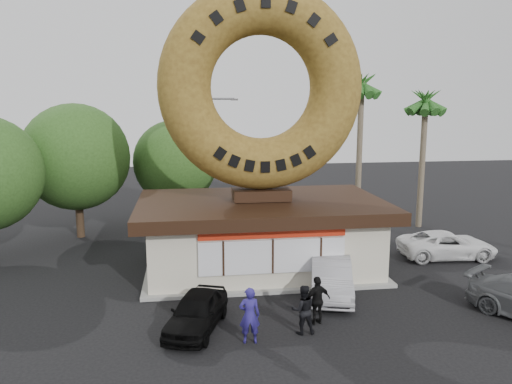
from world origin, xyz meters
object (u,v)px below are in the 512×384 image
(giant_donut, at_px, (261,87))
(person_right, at_px, (317,300))
(car_black, at_px, (197,311))
(donut_shop, at_px, (261,232))
(car_white, at_px, (447,245))
(car_silver, at_px, (331,277))
(person_center, at_px, (303,309))
(person_left, at_px, (250,315))
(street_lamp, at_px, (209,153))

(giant_donut, relative_size, person_right, 5.23)
(car_black, bearing_deg, donut_shop, 81.28)
(giant_donut, xyz_separation_m, car_white, (9.47, 0.30, -7.67))
(donut_shop, distance_m, person_right, 6.27)
(car_silver, height_order, car_white, car_silver)
(donut_shop, bearing_deg, person_center, -86.76)
(person_left, bearing_deg, car_silver, -133.01)
(person_right, distance_m, car_silver, 2.88)
(donut_shop, xyz_separation_m, person_center, (0.38, -6.76, -0.92))
(street_lamp, distance_m, car_silver, 14.66)
(giant_donut, height_order, person_center, giant_donut)
(person_left, xyz_separation_m, car_black, (-1.67, 1.24, -0.30))
(person_right, bearing_deg, car_black, -20.15)
(donut_shop, relative_size, person_center, 6.61)
(street_lamp, height_order, car_white, street_lamp)
(giant_donut, distance_m, street_lamp, 10.88)
(car_black, xyz_separation_m, car_white, (12.62, 6.24, 0.03))
(donut_shop, height_order, car_silver, donut_shop)
(giant_donut, relative_size, car_black, 2.42)
(person_center, bearing_deg, donut_shop, -86.62)
(car_silver, bearing_deg, car_white, 42.40)
(street_lamp, bearing_deg, person_right, -79.77)
(person_left, xyz_separation_m, car_white, (10.95, 7.48, -0.28))
(person_right, bearing_deg, car_silver, -133.73)
(donut_shop, bearing_deg, car_white, 1.92)
(donut_shop, xyz_separation_m, person_right, (1.05, -6.11, -0.90))
(car_black, bearing_deg, giant_donut, 81.34)
(donut_shop, relative_size, person_right, 6.46)
(person_right, height_order, car_black, person_right)
(person_left, bearing_deg, car_white, -142.41)
(person_center, distance_m, car_white, 11.52)
(person_center, height_order, person_right, person_right)
(person_left, height_order, person_right, person_left)
(person_left, xyz_separation_m, person_center, (1.87, 0.41, -0.09))
(street_lamp, distance_m, car_black, 16.45)
(giant_donut, bearing_deg, car_white, 1.82)
(street_lamp, height_order, person_right, street_lamp)
(person_center, height_order, car_black, person_center)
(street_lamp, relative_size, car_white, 1.67)
(person_left, bearing_deg, person_right, -154.18)
(donut_shop, height_order, car_white, donut_shop)
(giant_donut, bearing_deg, street_lamp, 100.51)
(street_lamp, bearing_deg, donut_shop, -79.50)
(car_silver, distance_m, car_white, 8.11)
(person_left, bearing_deg, car_black, -33.33)
(donut_shop, height_order, street_lamp, street_lamp)
(car_silver, bearing_deg, donut_shop, 137.49)
(donut_shop, xyz_separation_m, car_silver, (2.32, -3.53, -1.02))
(street_lamp, xyz_separation_m, car_silver, (4.18, -13.54, -3.74))
(person_center, bearing_deg, person_right, -135.88)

